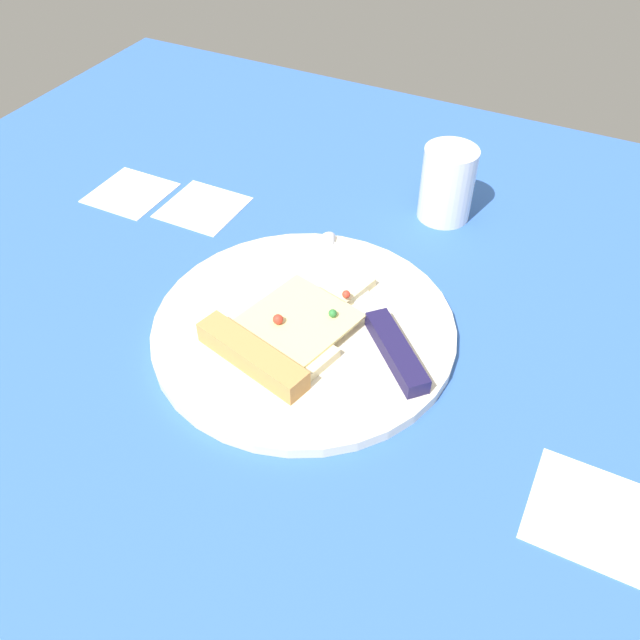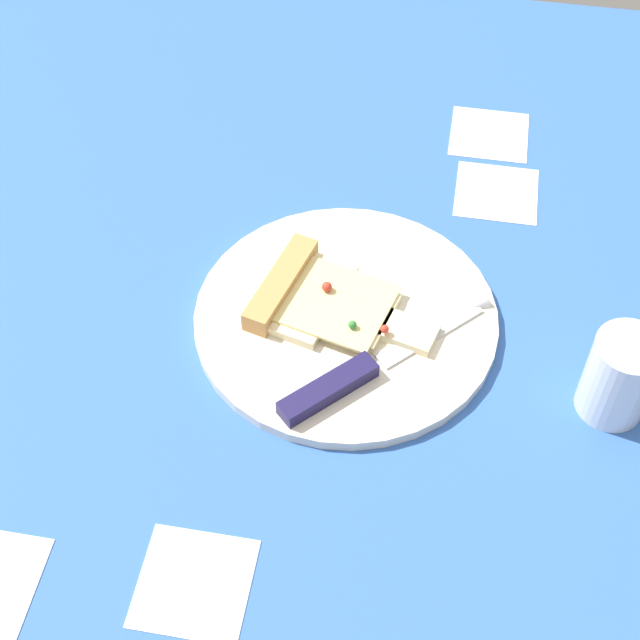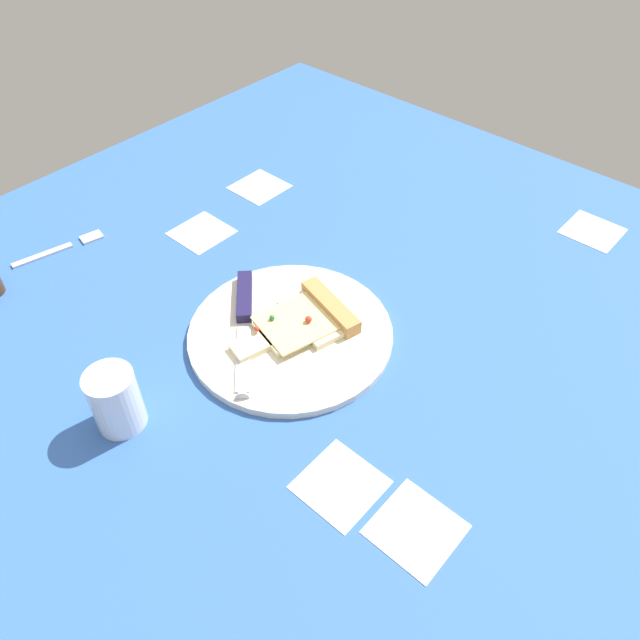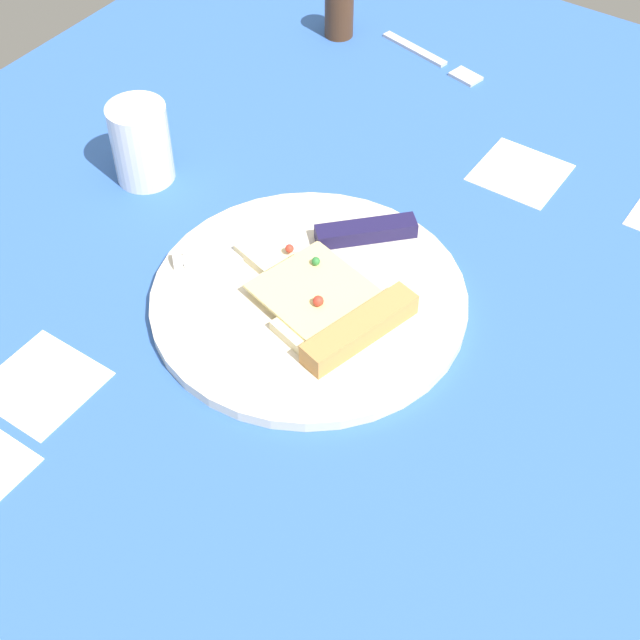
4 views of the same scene
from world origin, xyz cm
name	(u,v)px [view 3 (image 3 of 4)]	position (x,y,z in cm)	size (l,w,h in cm)	color
ground_plane	(319,303)	(-0.01, 0.00, -1.50)	(126.40, 126.40, 3.00)	#3360B7
plate	(290,334)	(-2.61, 9.17, 0.58)	(29.66, 29.66, 1.17)	silver
pizza_slice	(306,320)	(-3.27, 6.62, 1.94)	(13.37, 18.81, 2.31)	beige
knife	(244,318)	(3.79, 12.25, 1.77)	(18.63, 18.27, 2.45)	silver
drinking_glass	(115,400)	(3.01, 34.41, 4.39)	(6.21, 6.21, 8.79)	white
fork	(63,247)	(40.33, 19.92, 0.40)	(5.07, 15.33, 0.80)	silver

